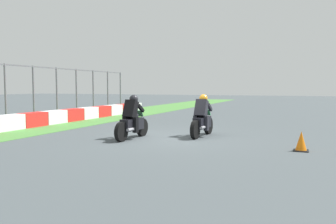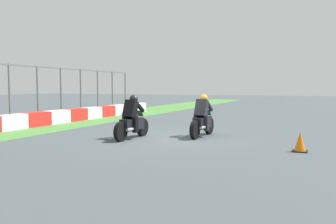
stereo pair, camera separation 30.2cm
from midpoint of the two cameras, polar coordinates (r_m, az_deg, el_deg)
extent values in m
plane|color=#485054|center=(12.14, -0.23, -4.25)|extent=(120.00, 120.00, 0.00)
cube|color=#4E8B3E|center=(15.95, -23.42, -2.54)|extent=(72.00, 4.14, 0.02)
cube|color=white|center=(15.50, -25.45, -1.63)|extent=(1.35, 0.60, 0.64)
cube|color=red|center=(16.46, -21.93, -1.21)|extent=(1.35, 0.60, 0.64)
cube|color=white|center=(17.47, -18.81, -0.83)|extent=(1.35, 0.60, 0.64)
cube|color=red|center=(18.53, -16.04, -0.50)|extent=(1.35, 0.60, 0.64)
cube|color=white|center=(19.63, -13.58, -0.20)|extent=(1.35, 0.60, 0.64)
cube|color=red|center=(20.76, -11.38, 0.07)|extent=(1.35, 0.60, 0.64)
cube|color=white|center=(21.92, -9.41, 0.31)|extent=(1.35, 0.60, 0.64)
cube|color=red|center=(23.10, -7.64, 0.53)|extent=(1.35, 0.60, 0.64)
cube|color=white|center=(24.31, -6.05, 0.72)|extent=(1.35, 0.60, 0.64)
cylinder|color=slate|center=(17.78, -25.63, 2.63)|extent=(0.10, 0.10, 2.85)
cylinder|color=slate|center=(19.02, -21.68, 2.82)|extent=(0.10, 0.10, 2.85)
cylinder|color=slate|center=(20.35, -18.23, 2.98)|extent=(0.10, 0.10, 2.85)
cylinder|color=slate|center=(21.74, -15.21, 3.10)|extent=(0.10, 0.10, 2.85)
cylinder|color=slate|center=(23.18, -12.56, 3.21)|extent=(0.10, 0.10, 2.85)
cylinder|color=slate|center=(24.67, -10.23, 3.30)|extent=(0.10, 0.10, 2.85)
cylinder|color=slate|center=(26.19, -8.16, 3.37)|extent=(0.10, 0.10, 2.85)
cylinder|color=black|center=(13.11, 6.02, -2.24)|extent=(0.65, 0.18, 0.64)
cylinder|color=black|center=(11.81, 3.77, -2.93)|extent=(0.65, 0.18, 0.64)
cube|color=black|center=(12.44, 4.96, -1.74)|extent=(1.12, 0.39, 0.40)
ellipsoid|color=black|center=(12.50, 5.12, -0.33)|extent=(0.50, 0.33, 0.24)
cube|color=red|center=(11.96, 4.11, -1.88)|extent=(0.07, 0.16, 0.08)
cylinder|color=#A5A5AD|center=(12.07, 5.09, -2.55)|extent=(0.43, 0.13, 0.10)
cube|color=#23232A|center=(12.30, 4.81, 0.62)|extent=(0.51, 0.43, 0.66)
sphere|color=orange|center=(12.49, 5.17, 2.24)|extent=(0.32, 0.32, 0.30)
cube|color=#3B9059|center=(12.88, 5.74, -0.03)|extent=(0.17, 0.27, 0.23)
cube|color=#23232A|center=(12.40, 3.90, -1.76)|extent=(0.19, 0.15, 0.52)
cube|color=#23232A|center=(12.26, 5.64, -1.84)|extent=(0.19, 0.15, 0.52)
cube|color=#23232A|center=(12.72, 4.65, 0.83)|extent=(0.39, 0.12, 0.31)
cube|color=#23232A|center=(12.60, 6.18, 0.79)|extent=(0.39, 0.12, 0.31)
cylinder|color=black|center=(12.53, -4.97, -2.53)|extent=(0.65, 0.17, 0.64)
cylinder|color=black|center=(11.34, -8.47, -3.26)|extent=(0.65, 0.17, 0.64)
cube|color=black|center=(11.91, -6.64, -2.02)|extent=(1.11, 0.37, 0.40)
ellipsoid|color=black|center=(11.97, -6.40, -0.55)|extent=(0.49, 0.32, 0.24)
cube|color=red|center=(11.48, -7.96, -2.17)|extent=(0.07, 0.16, 0.08)
cylinder|color=#A5A5AD|center=(11.55, -6.85, -2.87)|extent=(0.42, 0.12, 0.10)
cube|color=black|center=(11.78, -6.91, 0.45)|extent=(0.50, 0.42, 0.66)
sphere|color=black|center=(11.95, -6.37, 2.14)|extent=(0.31, 0.31, 0.30)
cube|color=#417F52|center=(12.31, -5.44, -0.22)|extent=(0.17, 0.27, 0.23)
cube|color=black|center=(11.91, -7.76, -2.03)|extent=(0.19, 0.15, 0.52)
cube|color=black|center=(11.71, -6.10, -2.12)|extent=(0.19, 0.15, 0.52)
cube|color=black|center=(12.20, -6.70, 0.67)|extent=(0.39, 0.12, 0.31)
cube|color=black|center=(12.01, -5.23, 0.63)|extent=(0.39, 0.12, 0.31)
cube|color=black|center=(10.28, 20.26, -5.97)|extent=(0.40, 0.40, 0.03)
cone|color=orange|center=(10.24, 20.30, -4.53)|extent=(0.32, 0.32, 0.55)
camera|label=1|loc=(0.15, -90.72, -0.05)|focal=37.02mm
camera|label=2|loc=(0.15, 89.28, 0.05)|focal=37.02mm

